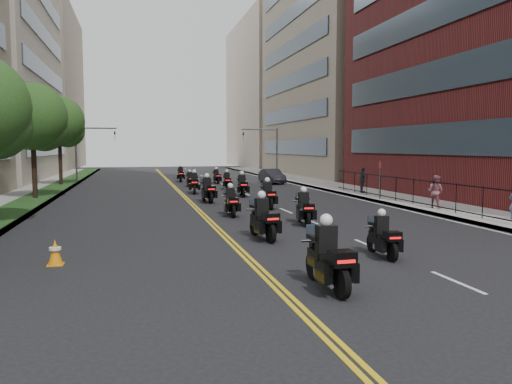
% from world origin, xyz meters
% --- Properties ---
extents(ground, '(160.00, 160.00, 0.00)m').
position_xyz_m(ground, '(0.00, 0.00, 0.00)').
color(ground, black).
rests_on(ground, ground).
extents(sidewalk_right, '(4.00, 90.00, 0.15)m').
position_xyz_m(sidewalk_right, '(12.00, 25.00, 0.07)').
color(sidewalk_right, gray).
rests_on(sidewalk_right, ground).
extents(sidewalk_left, '(4.00, 90.00, 0.15)m').
position_xyz_m(sidewalk_left, '(-12.00, 25.00, 0.07)').
color(sidewalk_left, gray).
rests_on(sidewalk_left, ground).
extents(grass_strip, '(2.00, 90.00, 0.04)m').
position_xyz_m(grass_strip, '(-11.20, 25.00, 0.17)').
color(grass_strip, '#143815').
rests_on(grass_strip, sidewalk_left).
extents(building_right_tan, '(15.11, 28.00, 30.00)m').
position_xyz_m(building_right_tan, '(21.48, 48.00, 15.00)').
color(building_right_tan, gray).
rests_on(building_right_tan, ground).
extents(building_right_far, '(15.00, 28.00, 26.00)m').
position_xyz_m(building_right_far, '(21.50, 78.00, 13.00)').
color(building_right_far, '#A99989').
rests_on(building_right_far, ground).
extents(building_left_far, '(16.00, 28.00, 26.00)m').
position_xyz_m(building_left_far, '(-22.00, 78.00, 13.00)').
color(building_left_far, gray).
rests_on(building_left_far, ground).
extents(iron_fence, '(0.05, 28.00, 1.50)m').
position_xyz_m(iron_fence, '(11.00, 12.00, 0.90)').
color(iron_fence, black).
rests_on(iron_fence, sidewalk_right).
extents(street_trees, '(4.40, 38.40, 7.98)m').
position_xyz_m(street_trees, '(-11.05, 18.61, 5.13)').
color(street_trees, black).
rests_on(street_trees, ground).
extents(traffic_signal_right, '(4.09, 0.20, 5.60)m').
position_xyz_m(traffic_signal_right, '(9.54, 42.00, 3.70)').
color(traffic_signal_right, '#3F3F44').
rests_on(traffic_signal_right, ground).
extents(traffic_signal_left, '(4.09, 0.20, 5.60)m').
position_xyz_m(traffic_signal_left, '(-9.54, 42.00, 3.70)').
color(traffic_signal_left, '#3F3F44').
rests_on(traffic_signal_left, ground).
extents(motorcycle_0, '(0.58, 2.52, 1.86)m').
position_xyz_m(motorcycle_0, '(-0.29, 0.19, 0.73)').
color(motorcycle_0, black).
rests_on(motorcycle_0, ground).
extents(motorcycle_1, '(0.51, 2.09, 1.54)m').
position_xyz_m(motorcycle_1, '(2.76, 3.17, 0.61)').
color(motorcycle_1, black).
rests_on(motorcycle_1, ground).
extents(motorcycle_2, '(0.71, 2.50, 1.84)m').
position_xyz_m(motorcycle_2, '(-0.17, 7.02, 0.73)').
color(motorcycle_2, black).
rests_on(motorcycle_2, ground).
extents(motorcycle_3, '(0.67, 2.32, 1.72)m').
position_xyz_m(motorcycle_3, '(2.55, 10.11, 0.68)').
color(motorcycle_3, black).
rests_on(motorcycle_3, ground).
extents(motorcycle_4, '(0.53, 2.27, 1.67)m').
position_xyz_m(motorcycle_4, '(-0.13, 13.65, 0.66)').
color(motorcycle_4, black).
rests_on(motorcycle_4, ground).
extents(motorcycle_5, '(0.58, 2.40, 1.77)m').
position_xyz_m(motorcycle_5, '(2.51, 16.23, 0.70)').
color(motorcycle_5, black).
rests_on(motorcycle_5, ground).
extents(motorcycle_6, '(0.69, 2.50, 1.85)m').
position_xyz_m(motorcycle_6, '(-0.38, 20.16, 0.73)').
color(motorcycle_6, black).
rests_on(motorcycle_6, ground).
extents(motorcycle_7, '(0.65, 2.45, 1.81)m').
position_xyz_m(motorcycle_7, '(2.55, 23.37, 0.71)').
color(motorcycle_7, black).
rests_on(motorcycle_7, ground).
extents(motorcycle_8, '(0.69, 2.45, 1.81)m').
position_xyz_m(motorcycle_8, '(-0.46, 26.55, 0.71)').
color(motorcycle_8, black).
rests_on(motorcycle_8, ground).
extents(motorcycle_9, '(0.60, 2.22, 1.64)m').
position_xyz_m(motorcycle_9, '(2.59, 29.55, 0.65)').
color(motorcycle_9, black).
rests_on(motorcycle_9, ground).
extents(motorcycle_10, '(0.58, 2.07, 1.53)m').
position_xyz_m(motorcycle_10, '(-0.10, 32.96, 0.60)').
color(motorcycle_10, black).
rests_on(motorcycle_10, ground).
extents(motorcycle_11, '(0.51, 2.16, 1.59)m').
position_xyz_m(motorcycle_11, '(2.79, 36.18, 0.63)').
color(motorcycle_11, black).
rests_on(motorcycle_11, ground).
extents(motorcycle_12, '(0.56, 2.38, 1.75)m').
position_xyz_m(motorcycle_12, '(-0.31, 39.65, 0.69)').
color(motorcycle_12, black).
rests_on(motorcycle_12, ground).
extents(parked_sedan, '(1.73, 4.35, 1.41)m').
position_xyz_m(parked_sedan, '(8.00, 35.09, 0.70)').
color(parked_sedan, black).
rests_on(parked_sedan, ground).
extents(pedestrian_b, '(1.02, 1.10, 1.81)m').
position_xyz_m(pedestrian_b, '(11.20, 13.09, 1.05)').
color(pedestrian_b, '#96515F').
rests_on(pedestrian_b, sidewalk_right).
extents(pedestrian_c, '(0.58, 1.13, 1.85)m').
position_xyz_m(pedestrian_c, '(11.41, 22.54, 1.07)').
color(pedestrian_c, '#393A40').
rests_on(pedestrian_c, sidewalk_right).
extents(traffic_cone, '(0.46, 0.46, 0.77)m').
position_xyz_m(traffic_cone, '(-7.19, 4.49, 0.38)').
color(traffic_cone, orange).
rests_on(traffic_cone, ground).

